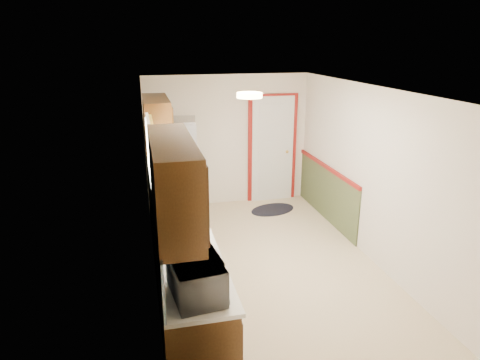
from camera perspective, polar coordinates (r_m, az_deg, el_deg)
room_shell at (r=5.58m, az=3.66°, el=-0.37°), size 3.20×5.20×2.52m
kitchen_run at (r=5.23m, az=-8.60°, el=-6.41°), size 0.63×4.00×2.20m
back_wall_trim at (r=7.97m, az=5.83°, el=2.95°), size 1.12×2.30×2.08m
ceiling_fixture at (r=5.05m, az=1.28°, el=11.24°), size 0.30×0.30×0.06m
microwave at (r=3.62m, az=-5.82°, el=-12.29°), size 0.40×0.63×0.40m
refrigerator at (r=7.39m, az=-8.59°, el=1.42°), size 0.80×0.77×1.73m
rug at (r=7.89m, az=4.37°, el=-3.95°), size 0.98×0.78×0.01m
cooktop at (r=6.54m, az=-9.43°, el=-0.05°), size 0.53×0.64×0.02m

